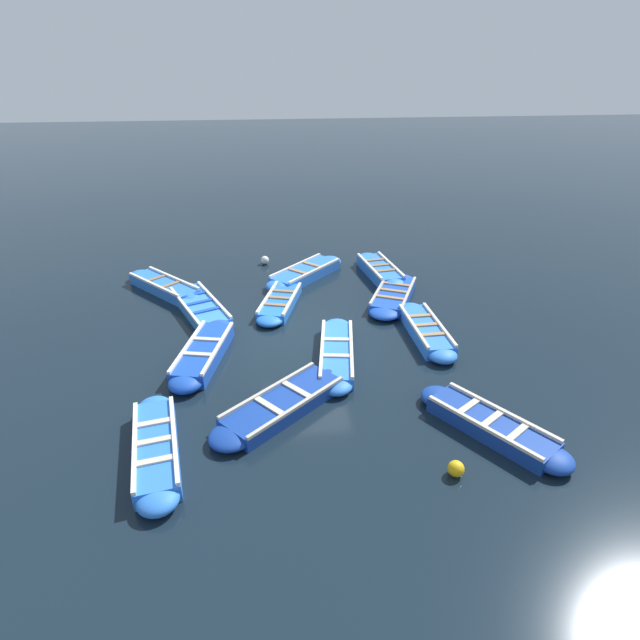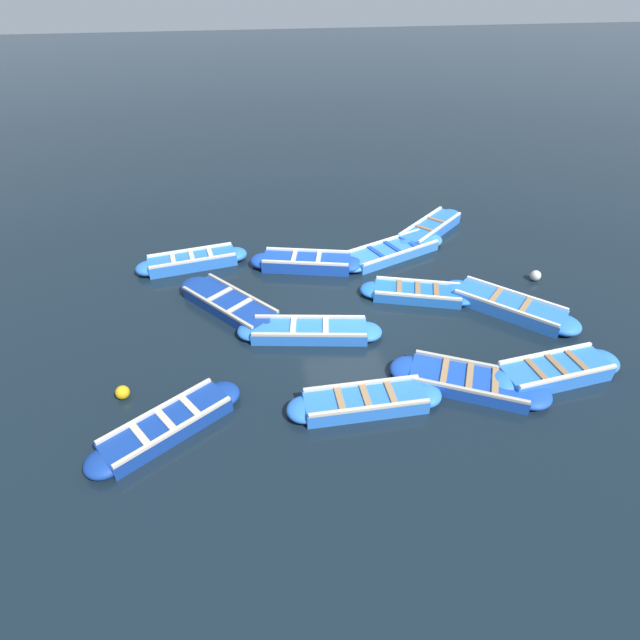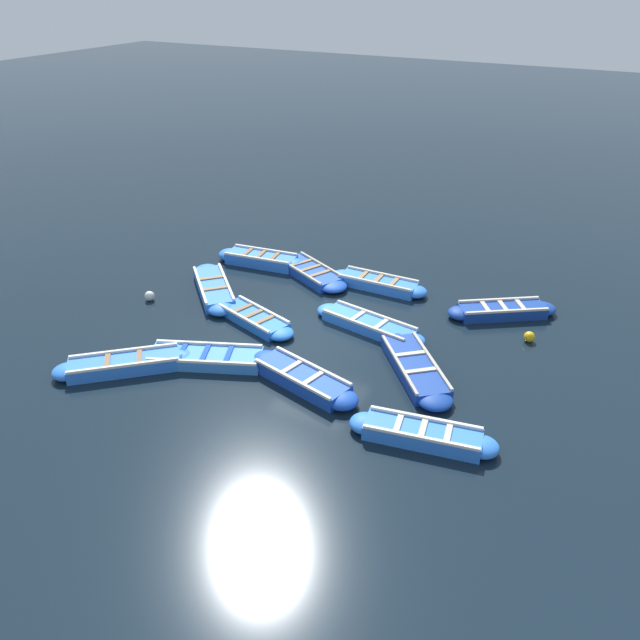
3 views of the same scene
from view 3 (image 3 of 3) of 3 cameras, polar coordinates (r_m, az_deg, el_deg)
ground_plane at (r=18.51m, az=0.02°, el=-0.94°), size 120.00×120.00×0.00m
boat_far_corner at (r=20.85m, az=-9.70°, el=2.89°), size 3.28×3.25×0.41m
boat_mid_row at (r=17.24m, az=-10.41°, el=-3.42°), size 4.03×2.39×0.36m
boat_end_of_row at (r=17.45m, az=-17.44°, el=-3.88°), size 3.28×3.02×0.42m
boat_inner_gap at (r=20.01m, az=16.31°, el=0.82°), size 3.26×2.54×0.40m
boat_centre at (r=14.54m, az=9.35°, el=-10.30°), size 3.49×1.32×0.42m
boat_outer_right at (r=20.97m, az=5.34°, el=3.35°), size 3.40×0.84×0.40m
boat_broadside at (r=18.94m, az=-6.08°, el=0.15°), size 3.32×1.73×0.35m
boat_bow_out at (r=16.77m, az=8.65°, el=-4.28°), size 3.15×3.51×0.37m
boat_tucked at (r=16.10m, az=-1.63°, el=-5.38°), size 3.58×1.62×0.43m
boat_outer_left at (r=18.54m, az=4.51°, el=-0.43°), size 3.76×1.37×0.37m
boat_stern_in at (r=21.70m, az=-0.88°, el=4.39°), size 3.61×2.42×0.37m
boat_drifting at (r=22.68m, az=-5.40°, el=5.54°), size 3.44×1.22×0.45m
buoy_orange_near at (r=20.84m, az=-15.32°, el=2.14°), size 0.32×0.32×0.32m
buoy_yellow_far at (r=18.88m, az=18.59°, el=-1.46°), size 0.31×0.31×0.31m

